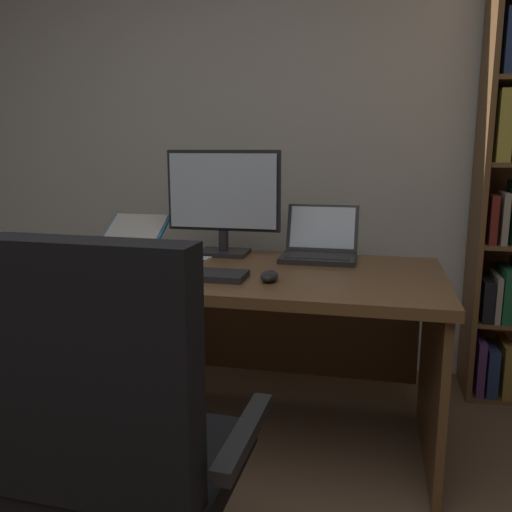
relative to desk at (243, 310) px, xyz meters
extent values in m
cube|color=beige|center=(0.18, 0.84, 0.79)|extent=(5.04, 0.12, 2.63)
cube|color=brown|center=(0.00, -0.08, 0.17)|extent=(1.61, 0.80, 0.04)
cube|color=brown|center=(-0.77, -0.08, -0.19)|extent=(0.03, 0.74, 0.68)
cube|color=brown|center=(0.77, -0.08, -0.19)|extent=(0.03, 0.74, 0.68)
cube|color=brown|center=(0.00, 0.30, -0.15)|extent=(1.49, 0.03, 0.48)
cube|color=brown|center=(1.00, 0.60, 0.60)|extent=(0.02, 0.32, 2.25)
cube|color=#512D66|center=(1.05, 0.57, -0.37)|extent=(0.04, 0.25, 0.27)
cube|color=navy|center=(1.11, 0.55, -0.39)|extent=(0.05, 0.21, 0.23)
cube|color=olive|center=(1.17, 0.57, -0.38)|extent=(0.04, 0.24, 0.26)
cube|color=black|center=(1.06, 0.55, -0.04)|extent=(0.05, 0.22, 0.20)
cube|color=gray|center=(1.10, 0.56, -0.03)|extent=(0.03, 0.23, 0.22)
cube|color=#195633|center=(1.14, 0.56, -0.01)|extent=(0.05, 0.23, 0.26)
cube|color=maroon|center=(1.05, 0.57, 0.35)|extent=(0.03, 0.26, 0.22)
cube|color=gray|center=(1.10, 0.54, 0.35)|extent=(0.03, 0.19, 0.24)
cube|color=gold|center=(1.06, 0.56, 0.76)|extent=(0.06, 0.23, 0.31)
cube|color=navy|center=(1.05, 0.53, 1.11)|extent=(0.03, 0.18, 0.27)
cube|color=black|center=(-0.04, -0.94, -0.14)|extent=(0.52, 0.50, 0.07)
cube|color=black|center=(-0.05, -1.14, 0.19)|extent=(0.48, 0.12, 0.59)
cube|color=#232326|center=(-0.32, -0.93, -0.02)|extent=(0.06, 0.39, 0.04)
cube|color=#232326|center=(0.24, -0.95, -0.02)|extent=(0.06, 0.39, 0.04)
cube|color=#232326|center=(-0.14, 0.19, 0.20)|extent=(0.22, 0.16, 0.02)
cylinder|color=#232326|center=(-0.14, 0.19, 0.26)|extent=(0.04, 0.04, 0.09)
cube|color=#232326|center=(-0.14, 0.20, 0.48)|extent=(0.52, 0.02, 0.36)
cube|color=silver|center=(-0.14, 0.18, 0.48)|extent=(0.49, 0.00, 0.33)
cube|color=#232326|center=(0.30, 0.15, 0.20)|extent=(0.32, 0.22, 0.02)
cube|color=#2D2D30|center=(0.30, 0.14, 0.22)|extent=(0.27, 0.12, 0.00)
cube|color=#232326|center=(0.30, 0.31, 0.32)|extent=(0.32, 0.08, 0.20)
cube|color=silver|center=(0.30, 0.30, 0.32)|extent=(0.29, 0.07, 0.18)
cube|color=#232326|center=(-0.14, -0.25, 0.21)|extent=(0.42, 0.15, 0.02)
ellipsoid|color=#232326|center=(0.16, -0.25, 0.21)|extent=(0.06, 0.10, 0.04)
cube|color=#232326|center=(-0.60, 0.17, 0.20)|extent=(0.14, 0.12, 0.01)
cube|color=#232326|center=(-0.60, 0.13, 0.21)|extent=(0.26, 0.01, 0.01)
cube|color=#2D84C6|center=(-0.60, 0.28, 0.28)|extent=(0.29, 0.21, 0.13)
cube|color=silver|center=(-0.60, 0.27, 0.29)|extent=(0.27, 0.19, 0.11)
cube|color=#DB422D|center=(-0.57, -0.32, 0.20)|extent=(0.29, 0.33, 0.01)
cube|color=#DB422D|center=(-0.32, -0.28, 0.20)|extent=(0.29, 0.33, 0.01)
cube|color=silver|center=(-0.57, -0.32, 0.21)|extent=(0.27, 0.31, 0.02)
cube|color=silver|center=(-0.32, -0.28, 0.21)|extent=(0.27, 0.31, 0.02)
cylinder|color=#B7B7BC|center=(-0.45, -0.30, 0.21)|extent=(0.06, 0.26, 0.02)
cube|color=silver|center=(-0.25, 0.00, 0.20)|extent=(0.18, 0.23, 0.01)
cylinder|color=navy|center=(-0.23, 0.00, 0.21)|extent=(0.14, 0.05, 0.01)
camera|label=1|loc=(0.53, -2.12, 0.67)|focal=37.82mm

